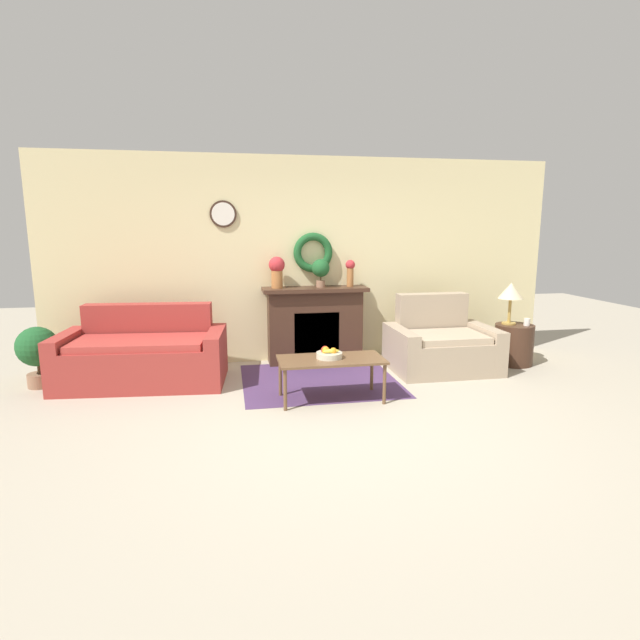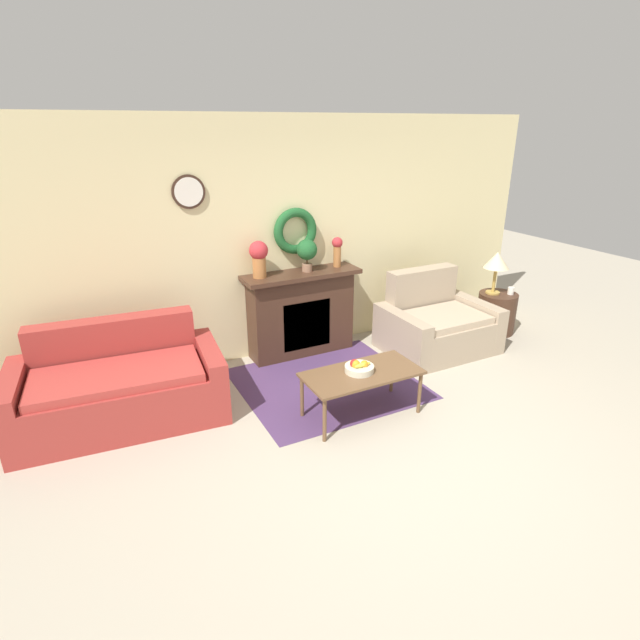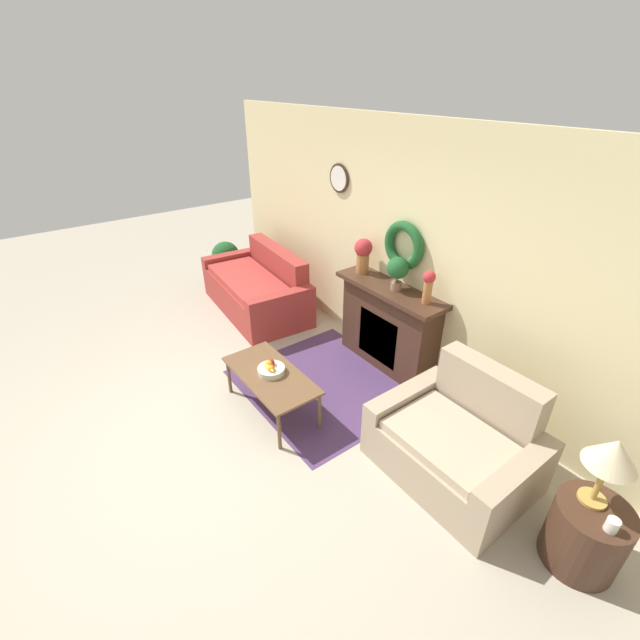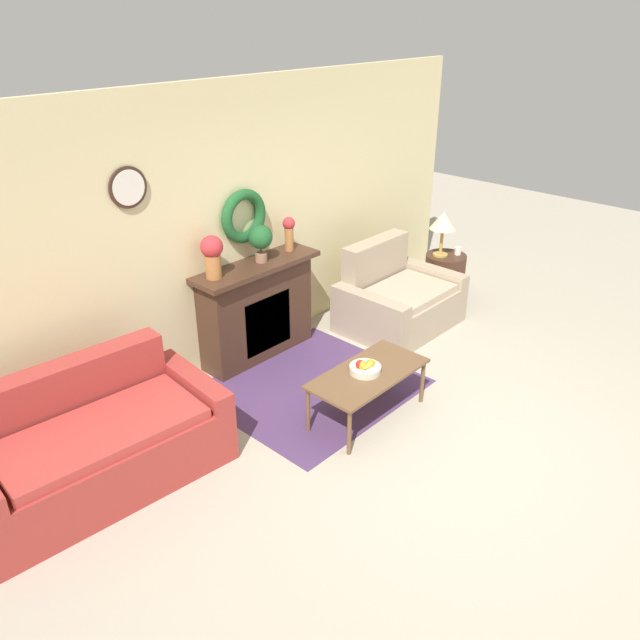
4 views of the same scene
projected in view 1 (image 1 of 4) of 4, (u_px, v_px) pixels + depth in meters
ground_plane at (352, 428)px, 4.51m from camera, size 16.00×16.00×0.00m
floor_rug at (319, 380)px, 5.91m from camera, size 1.80×1.63×0.01m
wall_back at (307, 260)px, 6.67m from camera, size 6.80×0.17×2.70m
fireplace at (315, 324)px, 6.64m from camera, size 1.38×0.41×1.01m
couch_left at (144, 356)px, 5.77m from camera, size 1.92×1.11×0.88m
loveseat_right at (441, 345)px, 6.33m from camera, size 1.28×0.96×0.93m
coffee_table at (331, 362)px, 5.18m from camera, size 1.10×0.53×0.45m
fruit_bowl at (329, 354)px, 5.18m from camera, size 0.27×0.27×0.13m
side_table_by_loveseat at (514, 344)px, 6.57m from camera, size 0.49×0.49×0.53m
table_lamp at (511, 292)px, 6.48m from camera, size 0.32×0.32×0.55m
mug at (527, 322)px, 6.45m from camera, size 0.08×0.08×0.10m
vase_on_mantel_left at (277, 270)px, 6.42m from camera, size 0.21×0.21×0.41m
vase_on_mantel_right at (350, 271)px, 6.60m from camera, size 0.13×0.13×0.35m
potted_plant_on_mantel at (321, 269)px, 6.51m from camera, size 0.23×0.23×0.37m
potted_plant_floor_by_couch at (37, 350)px, 5.61m from camera, size 0.45×0.45×0.69m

